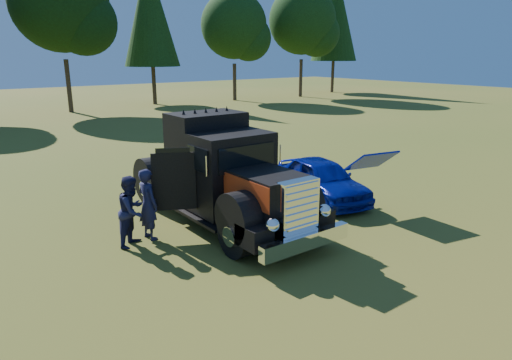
% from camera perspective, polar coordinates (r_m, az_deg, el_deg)
% --- Properties ---
extents(ground, '(120.00, 120.00, 0.00)m').
position_cam_1_polar(ground, '(11.56, -0.77, -7.92)').
color(ground, '#415519').
rests_on(ground, ground).
extents(diamond_t_truck, '(3.28, 7.16, 3.00)m').
position_cam_1_polar(diamond_t_truck, '(12.58, -4.05, 0.20)').
color(diamond_t_truck, black).
rests_on(diamond_t_truck, ground).
extents(hotrod_coupe, '(2.35, 4.35, 1.89)m').
position_cam_1_polar(hotrod_coupe, '(14.87, 8.27, 0.11)').
color(hotrod_coupe, '#071E99').
rests_on(hotrod_coupe, ground).
extents(spectator_near, '(0.53, 0.73, 1.85)m').
position_cam_1_polar(spectator_near, '(11.86, -13.34, -2.96)').
color(spectator_near, '#1C2342').
rests_on(spectator_near, ground).
extents(spectator_far, '(1.09, 1.06, 1.77)m').
position_cam_1_polar(spectator_far, '(11.58, -15.22, -3.74)').
color(spectator_far, '#1B1C41').
rests_on(spectator_far, ground).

